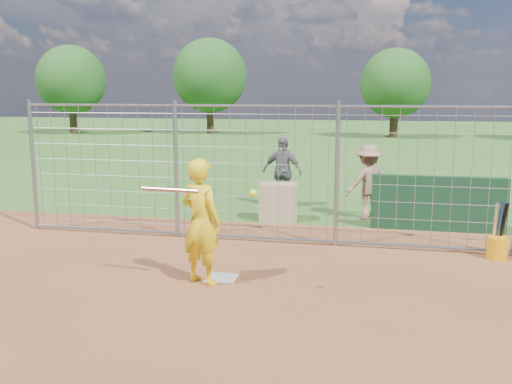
% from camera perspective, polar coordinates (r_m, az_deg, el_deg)
% --- Properties ---
extents(ground, '(100.00, 100.00, 0.00)m').
position_cam_1_polar(ground, '(8.78, -3.06, -8.23)').
color(ground, '#2D591E').
rests_on(ground, ground).
extents(infield_dirt, '(18.00, 18.00, 0.00)m').
position_cam_1_polar(infield_dirt, '(6.15, -10.79, -16.59)').
color(infield_dirt, brown).
rests_on(infield_dirt, ground).
extents(home_plate, '(0.43, 0.43, 0.02)m').
position_cam_1_polar(home_plate, '(8.59, -3.41, -8.57)').
color(home_plate, silver).
rests_on(home_plate, ground).
extents(dugout_wall, '(2.60, 0.20, 1.10)m').
position_cam_1_polar(dugout_wall, '(11.90, 17.74, -1.13)').
color(dugout_wall, '#11381E').
rests_on(dugout_wall, ground).
extents(batter, '(0.78, 0.66, 1.83)m').
position_cam_1_polar(batter, '(8.18, -5.53, -2.97)').
color(batter, yellow).
rests_on(batter, ground).
extents(bystander_b, '(1.08, 0.66, 1.71)m').
position_cam_1_polar(bystander_b, '(13.70, 2.61, 2.03)').
color(bystander_b, slate).
rests_on(bystander_b, ground).
extents(bystander_c, '(1.21, 1.08, 1.62)m').
position_cam_1_polar(bystander_c, '(12.63, 11.15, 0.98)').
color(bystander_c, '#8F644E').
rests_on(bystander_c, ground).
extents(equipment_bin, '(0.86, 0.64, 0.80)m').
position_cam_1_polar(equipment_bin, '(12.33, 2.24, -0.99)').
color(equipment_bin, tan).
rests_on(equipment_bin, ground).
extents(equipment_in_play, '(1.71, 0.36, 0.12)m').
position_cam_1_polar(equipment_in_play, '(7.81, -6.69, 0.15)').
color(equipment_in_play, silver).
rests_on(equipment_in_play, ground).
extents(bucket_with_bats, '(0.34, 0.37, 0.97)m').
position_cam_1_polar(bucket_with_bats, '(10.30, 23.00, -4.86)').
color(bucket_with_bats, orange).
rests_on(bucket_with_bats, ground).
extents(backstop_fence, '(9.08, 0.08, 2.60)m').
position_cam_1_polar(backstop_fence, '(10.39, -0.21, 1.77)').
color(backstop_fence, gray).
rests_on(backstop_fence, ground).
extents(tree_line, '(44.66, 6.72, 6.48)m').
position_cam_1_polar(tree_line, '(36.20, 13.99, 11.17)').
color(tree_line, '#3F2B19').
rests_on(tree_line, ground).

